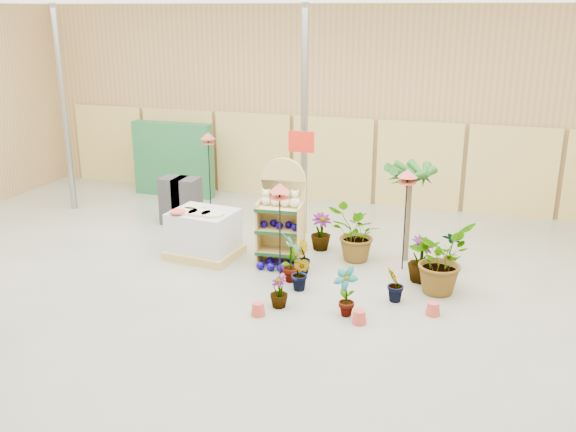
# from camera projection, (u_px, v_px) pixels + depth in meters

# --- Properties ---
(room) EXTENTS (15.20, 12.10, 4.70)m
(room) POSITION_uv_depth(u_px,v_px,m) (259.00, 152.00, 10.16)
(room) COLOR gray
(room) RESTS_ON ground
(display_shelf) EXTENTS (0.85, 0.58, 1.92)m
(display_shelf) POSITION_uv_depth(u_px,v_px,m) (282.00, 216.00, 11.37)
(display_shelf) COLOR tan
(display_shelf) RESTS_ON ground
(teddy_bears) EXTENTS (0.71, 0.19, 0.30)m
(teddy_bears) POSITION_uv_depth(u_px,v_px,m) (282.00, 200.00, 11.17)
(teddy_bears) COLOR beige
(teddy_bears) RESTS_ON display_shelf
(gazing_balls_shelf) EXTENTS (0.70, 0.24, 0.13)m
(gazing_balls_shelf) POSITION_uv_depth(u_px,v_px,m) (280.00, 225.00, 11.30)
(gazing_balls_shelf) COLOR #0A0172
(gazing_balls_shelf) RESTS_ON display_shelf
(gazing_balls_floor) EXTENTS (0.63, 0.39, 0.15)m
(gazing_balls_floor) POSITION_uv_depth(u_px,v_px,m) (275.00, 265.00, 11.33)
(gazing_balls_floor) COLOR #0A0172
(gazing_balls_floor) RESTS_ON ground
(pallet_stack) EXTENTS (1.34, 1.16, 0.91)m
(pallet_stack) POSITION_uv_depth(u_px,v_px,m) (204.00, 234.00, 11.79)
(pallet_stack) COLOR tan
(pallet_stack) RESTS_ON ground
(charcoal_planters) EXTENTS (0.80, 0.50, 1.00)m
(charcoal_planters) POSITION_uv_depth(u_px,v_px,m) (181.00, 201.00, 13.60)
(charcoal_planters) COLOR #262626
(charcoal_planters) RESTS_ON ground
(trellis_stock) EXTENTS (2.00, 0.30, 1.80)m
(trellis_stock) POSITION_uv_depth(u_px,v_px,m) (173.00, 159.00, 15.55)
(trellis_stock) COLOR #206134
(trellis_stock) RESTS_ON ground
(offer_sign) EXTENTS (0.50, 0.08, 2.20)m
(offer_sign) POSITION_uv_depth(u_px,v_px,m) (301.00, 164.00, 12.21)
(offer_sign) COLOR gray
(offer_sign) RESTS_ON ground
(bird_table_front) EXTENTS (0.34, 0.34, 1.76)m
(bird_table_front) POSITION_uv_depth(u_px,v_px,m) (280.00, 191.00, 10.17)
(bird_table_front) COLOR black
(bird_table_front) RESTS_ON ground
(bird_table_right) EXTENTS (0.34, 0.34, 1.82)m
(bird_table_right) POSITION_uv_depth(u_px,v_px,m) (407.00, 177.00, 10.82)
(bird_table_right) COLOR black
(bird_table_right) RESTS_ON ground
(bird_table_back) EXTENTS (0.34, 0.34, 1.81)m
(bird_table_back) POSITION_uv_depth(u_px,v_px,m) (208.00, 138.00, 14.05)
(bird_table_back) COLOR black
(bird_table_back) RESTS_ON ground
(palm) EXTENTS (0.70, 0.70, 1.91)m
(palm) POSITION_uv_depth(u_px,v_px,m) (410.00, 173.00, 11.23)
(palm) COLOR brown
(palm) RESTS_ON ground
(potted_plant_0) EXTENTS (0.42, 0.52, 0.87)m
(potted_plant_0) POSITION_uv_depth(u_px,v_px,m) (291.00, 258.00, 10.67)
(potted_plant_0) COLOR #1B5017
(potted_plant_0) RESTS_ON ground
(potted_plant_1) EXTENTS (0.40, 0.36, 0.60)m
(potted_plant_1) POSITION_uv_depth(u_px,v_px,m) (301.00, 274.00, 10.38)
(potted_plant_1) COLOR #1B5017
(potted_plant_1) RESTS_ON ground
(potted_plant_3) EXTENTS (0.60, 0.60, 0.78)m
(potted_plant_3) POSITION_uv_depth(u_px,v_px,m) (421.00, 260.00, 10.72)
(potted_plant_3) COLOR #1B5017
(potted_plant_3) RESTS_ON ground
(potted_plant_4) EXTENTS (0.43, 0.36, 0.70)m
(potted_plant_4) POSITION_uv_depth(u_px,v_px,m) (451.00, 250.00, 11.25)
(potted_plant_4) COLOR #1B5017
(potted_plant_4) RESTS_ON ground
(potted_plant_5) EXTENTS (0.38, 0.34, 0.58)m
(potted_plant_5) POSITION_uv_depth(u_px,v_px,m) (302.00, 257.00, 11.07)
(potted_plant_5) COLOR #1B5017
(potted_plant_5) RESTS_ON ground
(potted_plant_6) EXTENTS (1.17, 1.21, 1.03)m
(potted_plant_6) POSITION_uv_depth(u_px,v_px,m) (355.00, 234.00, 11.54)
(potted_plant_6) COLOR #1B5017
(potted_plant_6) RESTS_ON ground
(potted_plant_7) EXTENTS (0.41, 0.41, 0.52)m
(potted_plant_7) POSITION_uv_depth(u_px,v_px,m) (279.00, 291.00, 9.82)
(potted_plant_7) COLOR #1B5017
(potted_plant_7) RESTS_ON ground
(potted_plant_8) EXTENTS (0.49, 0.44, 0.77)m
(potted_plant_8) POSITION_uv_depth(u_px,v_px,m) (346.00, 292.00, 9.51)
(potted_plant_8) COLOR #1B5017
(potted_plant_8) RESTS_ON ground
(potted_plant_9) EXTENTS (0.29, 0.35, 0.59)m
(potted_plant_9) POSITION_uv_depth(u_px,v_px,m) (395.00, 285.00, 9.97)
(potted_plant_9) COLOR #1B5017
(potted_plant_9) RESTS_ON ground
(potted_plant_10) EXTENTS (1.18, 1.26, 1.15)m
(potted_plant_10) POSITION_uv_depth(u_px,v_px,m) (440.00, 258.00, 10.27)
(potted_plant_10) COLOR #1B5017
(potted_plant_10) RESTS_ON ground
(potted_plant_11) EXTENTS (0.55, 0.55, 0.70)m
(potted_plant_11) POSITION_uv_depth(u_px,v_px,m) (321.00, 232.00, 12.16)
(potted_plant_11) COLOR #1B5017
(potted_plant_11) RESTS_ON ground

